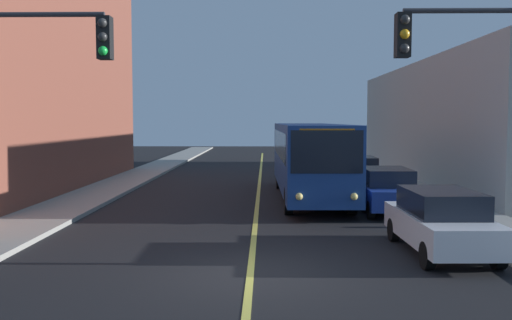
{
  "coord_description": "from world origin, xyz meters",
  "views": [
    {
      "loc": [
        0.34,
        -12.11,
        3.38
      ],
      "look_at": [
        0.0,
        7.21,
        2.0
      ],
      "focal_mm": 39.43,
      "sensor_mm": 36.0,
      "label": 1
    }
  ],
  "objects_px": {
    "parked_car_blue": "(386,189)",
    "fire_hydrant": "(473,209)",
    "city_bus": "(309,156)",
    "traffic_signal_left_corner": "(23,81)",
    "traffic_signal_right_corner": "(488,79)",
    "parked_car_silver": "(357,173)",
    "parked_car_white": "(441,221)"
  },
  "relations": [
    {
      "from": "parked_car_white",
      "to": "fire_hydrant",
      "type": "distance_m",
      "value": 4.09
    },
    {
      "from": "city_bus",
      "to": "parked_car_silver",
      "type": "distance_m",
      "value": 4.03
    },
    {
      "from": "parked_car_blue",
      "to": "fire_hydrant",
      "type": "bearing_deg",
      "value": -54.0
    },
    {
      "from": "parked_car_silver",
      "to": "city_bus",
      "type": "bearing_deg",
      "value": -130.91
    },
    {
      "from": "city_bus",
      "to": "parked_car_blue",
      "type": "distance_m",
      "value": 4.55
    },
    {
      "from": "parked_car_silver",
      "to": "fire_hydrant",
      "type": "height_order",
      "value": "parked_car_silver"
    },
    {
      "from": "traffic_signal_left_corner",
      "to": "city_bus",
      "type": "bearing_deg",
      "value": 54.9
    },
    {
      "from": "parked_car_silver",
      "to": "parked_car_blue",
      "type": "bearing_deg",
      "value": -90.15
    },
    {
      "from": "city_bus",
      "to": "traffic_signal_right_corner",
      "type": "xyz_separation_m",
      "value": [
        3.21,
        -11.13,
        2.49
      ]
    },
    {
      "from": "traffic_signal_right_corner",
      "to": "fire_hydrant",
      "type": "xyz_separation_m",
      "value": [
        1.44,
        4.6,
        -3.72
      ]
    },
    {
      "from": "city_bus",
      "to": "parked_car_blue",
      "type": "height_order",
      "value": "city_bus"
    },
    {
      "from": "city_bus",
      "to": "parked_car_silver",
      "type": "bearing_deg",
      "value": 49.09
    },
    {
      "from": "parked_car_silver",
      "to": "traffic_signal_right_corner",
      "type": "xyz_separation_m",
      "value": [
        0.65,
        -14.09,
        3.46
      ]
    },
    {
      "from": "city_bus",
      "to": "traffic_signal_right_corner",
      "type": "bearing_deg",
      "value": -73.91
    },
    {
      "from": "city_bus",
      "to": "fire_hydrant",
      "type": "bearing_deg",
      "value": -54.57
    },
    {
      "from": "parked_car_white",
      "to": "traffic_signal_right_corner",
      "type": "height_order",
      "value": "traffic_signal_right_corner"
    },
    {
      "from": "city_bus",
      "to": "traffic_signal_left_corner",
      "type": "height_order",
      "value": "traffic_signal_left_corner"
    },
    {
      "from": "fire_hydrant",
      "to": "city_bus",
      "type": "bearing_deg",
      "value": 125.43
    },
    {
      "from": "city_bus",
      "to": "parked_car_white",
      "type": "bearing_deg",
      "value": -75.72
    },
    {
      "from": "traffic_signal_left_corner",
      "to": "fire_hydrant",
      "type": "distance_m",
      "value": 13.51
    },
    {
      "from": "parked_car_blue",
      "to": "fire_hydrant",
      "type": "height_order",
      "value": "parked_car_blue"
    },
    {
      "from": "parked_car_blue",
      "to": "traffic_signal_left_corner",
      "type": "height_order",
      "value": "traffic_signal_left_corner"
    },
    {
      "from": "traffic_signal_left_corner",
      "to": "parked_car_silver",
      "type": "bearing_deg",
      "value": 53.57
    },
    {
      "from": "city_bus",
      "to": "parked_car_white",
      "type": "distance_m",
      "value": 10.4
    },
    {
      "from": "city_bus",
      "to": "traffic_signal_left_corner",
      "type": "xyz_separation_m",
      "value": [
        -7.61,
        -10.83,
        2.49
      ]
    },
    {
      "from": "city_bus",
      "to": "parked_car_white",
      "type": "relative_size",
      "value": 2.74
    },
    {
      "from": "parked_car_blue",
      "to": "parked_car_silver",
      "type": "relative_size",
      "value": 1.0
    },
    {
      "from": "traffic_signal_right_corner",
      "to": "parked_car_silver",
      "type": "bearing_deg",
      "value": 92.64
    },
    {
      "from": "city_bus",
      "to": "traffic_signal_left_corner",
      "type": "distance_m",
      "value": 13.47
    },
    {
      "from": "parked_car_white",
      "to": "traffic_signal_right_corner",
      "type": "xyz_separation_m",
      "value": [
        0.66,
        -1.1,
        3.46
      ]
    },
    {
      "from": "parked_car_white",
      "to": "parked_car_silver",
      "type": "relative_size",
      "value": 1.0
    },
    {
      "from": "city_bus",
      "to": "parked_car_blue",
      "type": "xyz_separation_m",
      "value": [
        2.54,
        -3.64,
        -0.98
      ]
    }
  ]
}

